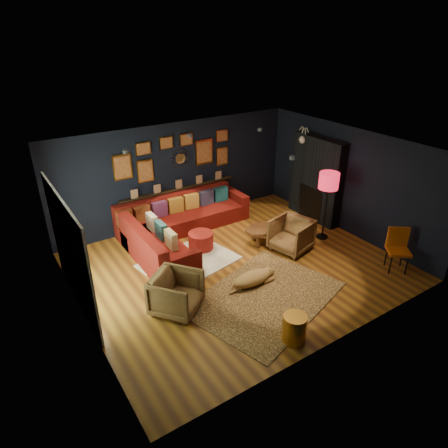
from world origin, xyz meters
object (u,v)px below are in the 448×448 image
armchair_left (176,292)px  floor_lamp (329,184)px  gold_stool (294,328)px  orange_chair (398,246)px  sectional (174,228)px  pouf (201,240)px  armchair_right (291,234)px  coffee_table (260,231)px  dog (252,276)px

armchair_left → floor_lamp: bearing=-30.8°
gold_stool → orange_chair: (3.30, 0.47, 0.30)m
sectional → pouf: bearing=-64.8°
sectional → pouf: 0.79m
pouf → armchair_right: bearing=-34.1°
sectional → coffee_table: size_ratio=3.76×
orange_chair → pouf: bearing=173.6°
orange_chair → floor_lamp: size_ratio=0.56×
coffee_table → orange_chair: bearing=-53.3°
pouf → armchair_left: armchair_left is taller
floor_lamp → gold_stool: bearing=-142.5°
coffee_table → floor_lamp: 1.94m
coffee_table → armchair_left: (-2.77, -1.13, 0.08)m
armchair_left → armchair_right: 3.26m
coffee_table → orange_chair: (1.80, -2.41, 0.21)m
sectional → armchair_left: size_ratio=4.10×
pouf → floor_lamp: floor_lamp is taller
armchair_right → floor_lamp: floor_lamp is taller
armchair_left → orange_chair: bearing=-53.8°
pouf → dog: bearing=-85.4°
pouf → floor_lamp: size_ratio=0.35×
pouf → dog: size_ratio=0.48×
armchair_left → gold_stool: bearing=-92.2°
armchair_left → orange_chair: 4.75m
armchair_right → orange_chair: (1.35, -1.81, 0.13)m
coffee_table → dog: (-1.13, -1.25, -0.13)m
pouf → dog: pouf is taller
orange_chair → floor_lamp: bearing=136.9°
coffee_table → pouf: size_ratio=1.56×
orange_chair → coffee_table: bearing=164.3°
dog → armchair_right: bearing=21.3°
floor_lamp → sectional: bearing=149.2°
sectional → floor_lamp: (3.11, -1.86, 1.09)m
coffee_table → armchair_right: (0.45, -0.60, 0.08)m
coffee_table → gold_stool: (-1.50, -2.88, -0.09)m
pouf → armchair_left: size_ratio=0.70×
orange_chair → armchair_left: bearing=-158.0°
armchair_left → dog: bearing=-42.0°
gold_stool → floor_lamp: floor_lamp is taller
gold_stool → floor_lamp: bearing=37.5°
sectional → orange_chair: (3.41, -3.68, 0.23)m
gold_stool → dog: bearing=77.4°
pouf → orange_chair: orange_chair is taller
coffee_table → dog: size_ratio=0.75×
sectional → orange_chair: size_ratio=3.65×
armchair_right → floor_lamp: (1.05, 0.02, 0.99)m
orange_chair → dog: size_ratio=0.78×
armchair_right → orange_chair: 2.26m
pouf → armchair_right: 2.09m
coffee_table → orange_chair: 3.02m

